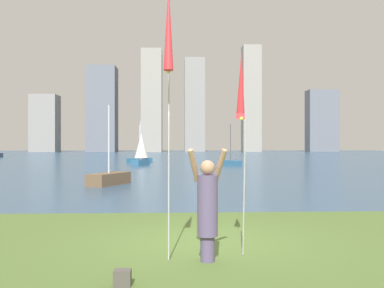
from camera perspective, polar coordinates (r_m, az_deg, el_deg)
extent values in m
cube|color=#2D4C6B|center=(70.21, -1.92, -1.64)|extent=(120.00, 116.41, 0.12)
cube|color=#263316|center=(12.14, 0.33, -9.34)|extent=(120.00, 0.70, 0.02)
cylinder|color=#594C72|center=(7.21, 2.11, -13.92)|extent=(0.24, 0.24, 0.42)
cylinder|color=#594C72|center=(7.08, 2.11, -8.28)|extent=(0.34, 0.34, 1.01)
sphere|color=tan|center=(7.01, 2.11, -3.20)|extent=(0.24, 0.24, 0.24)
cylinder|color=tan|center=(7.14, 0.26, -2.94)|extent=(0.25, 0.39, 0.58)
cylinder|color=tan|center=(7.17, 3.77, -2.93)|extent=(0.25, 0.39, 0.58)
cylinder|color=#B2B2B7|center=(7.19, -3.16, -3.02)|extent=(0.02, 0.28, 3.13)
cone|color=red|center=(7.14, -3.19, 15.72)|extent=(0.16, 0.28, 1.50)
sphere|color=yellow|center=(7.03, -3.18, 9.73)|extent=(0.06, 0.06, 0.06)
cylinder|color=#B2B2B7|center=(7.32, 7.06, -5.85)|extent=(0.02, 0.30, 2.39)
cone|color=red|center=(7.70, 6.63, 7.95)|extent=(0.16, 0.30, 1.23)
sphere|color=yellow|center=(7.57, 6.71, 3.44)|extent=(0.06, 0.06, 0.06)
cube|color=#4C4742|center=(6.15, -9.37, -17.38)|extent=(0.24, 0.18, 0.22)
cube|color=#2D6084|center=(38.39, 5.22, -2.56)|extent=(1.91, 2.18, 0.47)
cylinder|color=#47474C|center=(38.35, 5.22, 0.25)|extent=(0.07, 0.07, 3.29)
cube|color=#2D6084|center=(38.70, -6.97, -2.50)|extent=(1.62, 2.00, 0.51)
cylinder|color=silver|center=(38.66, -6.97, 0.49)|extent=(0.06, 0.06, 3.53)
cube|color=#2D6084|center=(44.62, -7.09, -2.20)|extent=(2.64, 2.21, 0.48)
cylinder|color=silver|center=(44.59, -7.09, 0.34)|extent=(0.09, 0.09, 3.47)
cone|color=silver|center=(44.70, -6.86, -0.22)|extent=(1.99, 1.99, 2.60)
cube|color=brown|center=(20.58, -11.16, -4.64)|extent=(1.90, 2.67, 0.56)
cylinder|color=silver|center=(20.52, -11.16, 0.67)|extent=(0.08, 0.08, 3.25)
cube|color=gray|center=(110.46, -19.23, 2.63)|extent=(6.38, 5.37, 14.03)
cube|color=slate|center=(107.91, -12.03, 4.59)|extent=(7.14, 6.55, 21.17)
cube|color=gray|center=(106.43, -5.42, 5.73)|extent=(4.97, 7.95, 25.14)
cube|color=gray|center=(109.38, 0.35, 5.29)|extent=(5.16, 3.64, 24.07)
cube|color=gray|center=(107.75, 7.99, 6.04)|extent=(4.54, 4.11, 26.56)
cube|color=slate|center=(112.71, 17.12, 2.99)|extent=(7.53, 4.33, 15.65)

